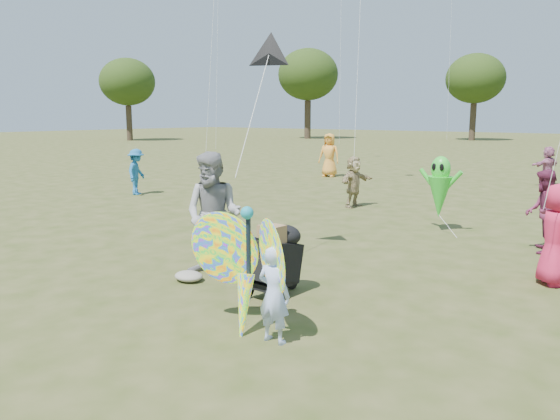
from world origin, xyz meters
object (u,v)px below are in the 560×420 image
object	(u,v)px
crowd_b	(209,189)
crowd_d	(354,182)
crowd_g	(329,155)
butterfly_kite	(246,269)
crowd_e	(543,211)
jogging_stroller	(276,256)
alien_kite	(440,190)
crowd_j	(548,166)
adult_man	(214,215)
child_girl	(274,295)
crowd_i	(137,172)
crowd_a	(556,235)

from	to	relation	value
crowd_b	crowd_d	xyz separation A→B (m)	(2.08, 3.80, -0.01)
crowd_g	butterfly_kite	distance (m)	17.33
crowd_e	jogging_stroller	xyz separation A→B (m)	(-2.47, -5.22, -0.20)
crowd_e	crowd_b	bearing A→B (deg)	-91.80
jogging_stroller	alien_kite	bearing A→B (deg)	90.60
crowd_j	adult_man	bearing A→B (deg)	17.24
crowd_j	crowd_d	bearing A→B (deg)	2.35
child_girl	crowd_e	distance (m)	6.71
child_girl	butterfly_kite	xyz separation A→B (m)	(-0.47, 0.05, 0.21)
child_girl	crowd_i	world-z (taller)	crowd_i
crowd_i	alien_kite	xyz separation A→B (m)	(10.28, 0.53, 0.20)
adult_man	crowd_b	bearing A→B (deg)	118.47
jogging_stroller	crowd_e	bearing A→B (deg)	66.68
crowd_a	crowd_g	world-z (taller)	crowd_g
crowd_a	crowd_i	bearing A→B (deg)	49.47
child_girl	adult_man	size ratio (longest dim) A/B	0.56
crowd_e	butterfly_kite	xyz separation A→B (m)	(-1.94, -6.50, -0.02)
jogging_stroller	alien_kite	distance (m)	5.88
child_girl	crowd_j	xyz separation A→B (m)	(-0.80, 17.69, 0.16)
crowd_d	butterfly_kite	bearing A→B (deg)	-152.33
child_girl	adult_man	world-z (taller)	adult_man
crowd_a	crowd_b	world-z (taller)	crowd_a
adult_man	crowd_a	xyz separation A→B (m)	(4.58, 2.95, -0.23)
child_girl	alien_kite	xyz separation A→B (m)	(-0.87, 7.19, 0.39)
child_girl	crowd_b	distance (m)	8.05
crowd_g	jogging_stroller	xyz separation A→B (m)	(7.95, -13.84, -0.32)
crowd_d	alien_kite	xyz separation A→B (m)	(3.26, -1.74, 0.23)
crowd_j	alien_kite	bearing A→B (deg)	22.76
crowd_d	crowd_e	distance (m)	6.07
child_girl	jogging_stroller	world-z (taller)	child_girl
adult_man	crowd_b	size ratio (longest dim) A/B	1.37
crowd_a	crowd_i	distance (m)	13.44
crowd_d	crowd_i	bearing A→B (deg)	113.28
crowd_i	jogging_stroller	size ratio (longest dim) A/B	1.41
crowd_d	crowd_g	world-z (taller)	crowd_g
butterfly_kite	alien_kite	xyz separation A→B (m)	(-0.39, 7.14, 0.17)
crowd_b	crowd_g	bearing A→B (deg)	28.08
child_girl	adult_man	xyz separation A→B (m)	(-2.47, 1.51, 0.45)
crowd_j	butterfly_kite	xyz separation A→B (m)	(0.32, -17.64, 0.05)
child_girl	jogging_stroller	distance (m)	1.67
child_girl	crowd_e	size ratio (longest dim) A/B	0.72
jogging_stroller	adult_man	bearing A→B (deg)	174.60
crowd_a	crowd_g	size ratio (longest dim) A/B	0.86
alien_kite	jogging_stroller	bearing A→B (deg)	-91.42
child_girl	crowd_d	xyz separation A→B (m)	(-4.12, 8.93, 0.16)
crowd_d	crowd_a	bearing A→B (deg)	-120.30
crowd_e	alien_kite	distance (m)	2.42
crowd_d	crowd_e	bearing A→B (deg)	-107.79
adult_man	crowd_g	xyz separation A→B (m)	(-6.50, 13.65, -0.10)
crowd_a	crowd_j	world-z (taller)	crowd_a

